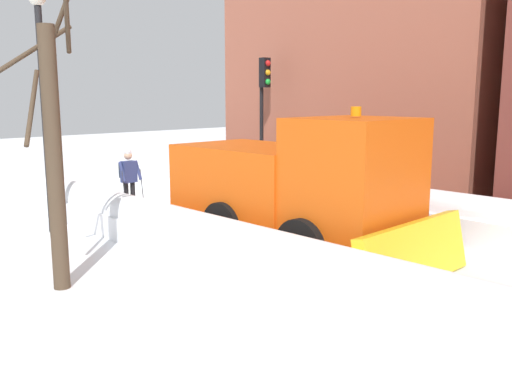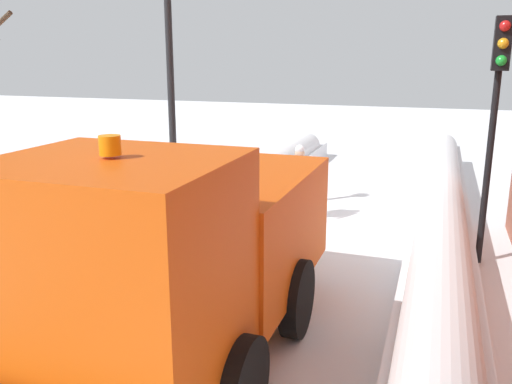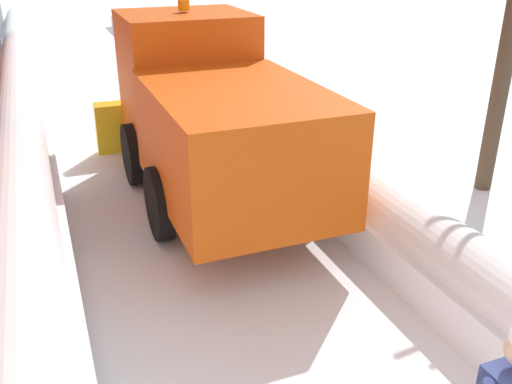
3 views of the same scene
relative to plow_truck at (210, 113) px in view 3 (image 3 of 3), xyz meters
The scene contains 5 objects.
ground_plane 3.46m from the plow_truck, 100.89° to the left, with size 80.00×80.00×0.00m, color white.
snowbank_left 4.40m from the plow_truck, 134.29° to the left, with size 1.10×36.00×1.19m.
snowbank_right 3.73m from the plow_truck, 59.43° to the left, with size 1.10×36.00×0.99m.
plow_truck is the anchor object (origin of this frame).
bare_tree_near 4.90m from the plow_truck, 17.44° to the right, with size 1.31×1.20×5.19m.
Camera 3 is at (-1.93, -1.61, 4.11)m, focal length 39.55 mm.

